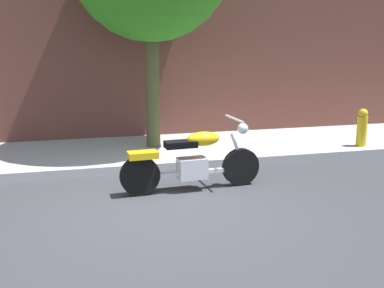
{
  "coord_description": "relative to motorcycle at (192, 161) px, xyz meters",
  "views": [
    {
      "loc": [
        -1.15,
        -6.13,
        2.35
      ],
      "look_at": [
        0.56,
        0.67,
        0.73
      ],
      "focal_mm": 44.49,
      "sensor_mm": 36.0,
      "label": 1
    }
  ],
  "objects": [
    {
      "name": "motorcycle",
      "position": [
        0.0,
        0.0,
        0.0
      ],
      "size": [
        2.23,
        0.7,
        1.1
      ],
      "color": "black",
      "rests_on": "ground"
    },
    {
      "name": "sidewalk",
      "position": [
        -0.56,
        2.35,
        -0.39
      ],
      "size": [
        24.98,
        2.45,
        0.14
      ],
      "primitive_type": "cube",
      "color": "#B1B1B1",
      "rests_on": "ground"
    },
    {
      "name": "fire_hydrant",
      "position": [
        3.91,
        1.48,
        0.0
      ],
      "size": [
        0.2,
        0.2,
        0.91
      ],
      "color": "gold",
      "rests_on": "ground"
    },
    {
      "name": "ground_plane",
      "position": [
        -0.56,
        -0.68,
        -0.46
      ],
      "size": [
        60.0,
        60.0,
        0.0
      ],
      "primitive_type": "plane",
      "color": "#38383D"
    }
  ]
}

